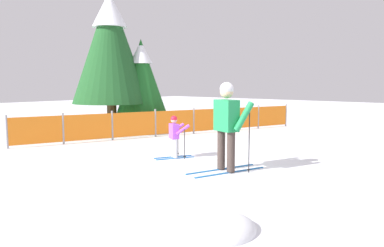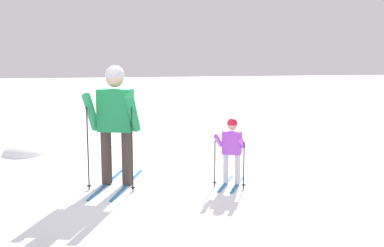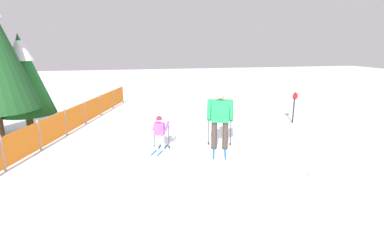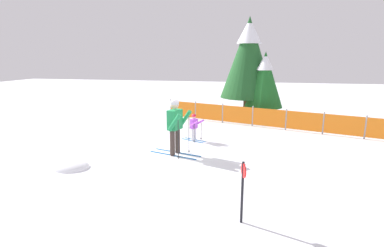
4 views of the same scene
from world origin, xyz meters
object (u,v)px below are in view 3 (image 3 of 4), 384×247
Objects in this scene: skier_adult at (220,113)px; skier_child at (160,130)px; safety_fence at (76,117)px; trail_marker at (294,104)px; conifer_near at (23,73)px.

skier_adult is 1.77× the size of skier_child.
skier_child is 0.10× the size of safety_fence.
trail_marker is (-0.85, -8.30, 0.30)m from safety_fence.
skier_adult is 6.75m from conifer_near.
skier_adult is 5.54m from safety_fence.
skier_adult is 4.44m from trail_marker.
safety_fence is 8.35m from trail_marker.
skier_child is at bearing -122.02° from conifer_near.
skier_child is 5.91m from trail_marker.
trail_marker is (2.30, -3.79, -0.33)m from skier_adult.
conifer_near reaches higher than skier_adult.
conifer_near is (-0.23, 1.49, 1.64)m from safety_fence.
safety_fence is at bearing 84.18° from trail_marker.
skier_adult is 0.54× the size of conifer_near.
safety_fence is 8.19× the size of trail_marker.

